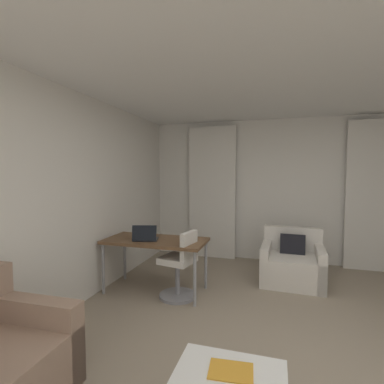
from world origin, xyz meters
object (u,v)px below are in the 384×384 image
object	(u,v)px
armchair	(292,264)
magazine_open	(231,371)
desk_chair	(180,268)
laptop	(145,237)
desk	(156,243)

from	to	relation	value
armchair	magazine_open	size ratio (longest dim) A/B	3.06
armchair	desk_chair	size ratio (longest dim) A/B	1.03
laptop	magazine_open	distance (m)	2.25
desk_chair	laptop	xyz separation A→B (m)	(-0.49, -0.00, 0.37)
desk	magazine_open	size ratio (longest dim) A/B	4.65
desk	desk_chair	distance (m)	0.49
armchair	laptop	bearing A→B (deg)	-152.45
armchair	desk_chair	distance (m)	1.74
desk_chair	magazine_open	world-z (taller)	desk_chair
armchair	laptop	world-z (taller)	laptop
magazine_open	laptop	bearing A→B (deg)	129.67
armchair	laptop	distance (m)	2.22
armchair	desk_chair	bearing A→B (deg)	-144.97
armchair	desk	size ratio (longest dim) A/B	0.66
laptop	magazine_open	xyz separation A→B (m)	(1.41, -1.70, -0.40)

